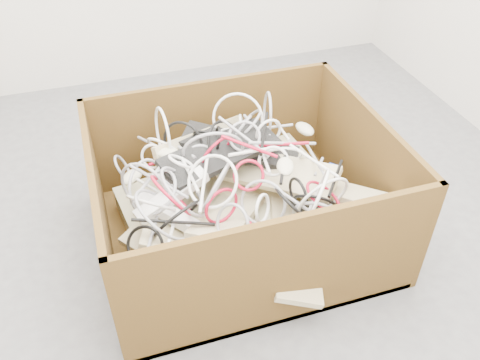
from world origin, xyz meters
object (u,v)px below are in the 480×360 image
object	(u,v)px
cardboard_box	(238,213)
vga_plug	(333,169)
power_strip_left	(172,195)
power_strip_right	(169,214)

from	to	relation	value
cardboard_box	vga_plug	size ratio (longest dim) A/B	25.28
power_strip_left	power_strip_right	distance (m)	0.07
power_strip_left	power_strip_right	xyz separation A→B (m)	(-0.02, -0.05, -0.04)
cardboard_box	power_strip_left	size ratio (longest dim) A/B	3.73
power_strip_left	vga_plug	xyz separation A→B (m)	(0.65, -0.02, -0.01)
cardboard_box	power_strip_right	bearing A→B (deg)	-160.67
cardboard_box	power_strip_left	distance (m)	0.36
cardboard_box	vga_plug	xyz separation A→B (m)	(0.37, -0.08, 0.21)
power_strip_right	power_strip_left	bearing A→B (deg)	109.88
power_strip_left	vga_plug	distance (m)	0.65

